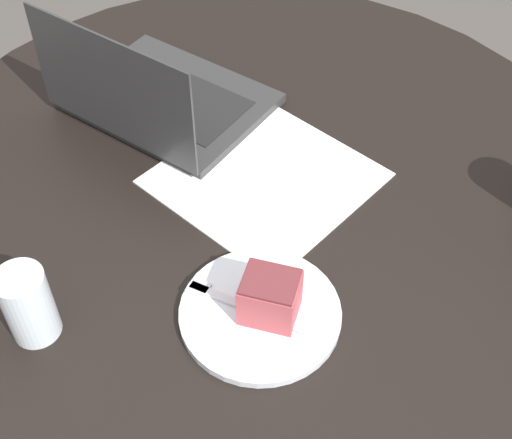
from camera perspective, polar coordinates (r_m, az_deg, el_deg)
ground_plane at (r=1.77m, az=-0.19°, el=-14.35°), size 12.00×12.00×0.00m
dining_table at (r=1.27m, az=-0.25°, el=-1.16°), size 1.16×1.16×0.77m
paper_document at (r=1.14m, az=0.71°, el=3.34°), size 0.41×0.41×0.00m
plate at (r=0.97m, az=0.33°, el=-7.53°), size 0.22×0.22×0.01m
cake_slice at (r=0.93m, az=1.13°, el=-6.21°), size 0.08×0.07×0.07m
fork at (r=0.97m, az=-1.85°, el=-6.61°), size 0.17×0.06×0.00m
water_glass at (r=0.96m, az=-17.76°, el=-6.51°), size 0.06×0.06×0.11m
laptop at (r=1.26m, az=-7.85°, el=9.62°), size 0.40×0.36×0.21m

